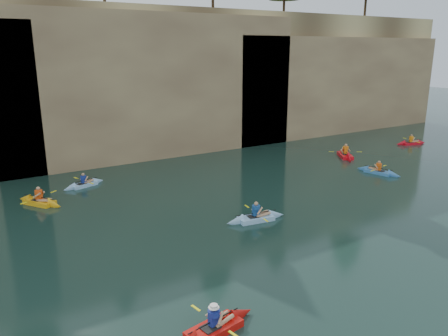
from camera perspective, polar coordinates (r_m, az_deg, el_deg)
ground at (r=17.27m, az=17.86°, el=-14.62°), size 160.00×160.00×0.00m
cliff at (r=41.17m, az=-15.29°, el=11.51°), size 70.00×16.00×12.00m
cliff_slab_center at (r=34.93m, az=-8.46°, el=10.77°), size 24.00×2.40×11.40m
cliff_slab_east at (r=46.66m, az=15.13°, el=10.58°), size 26.00×2.40×9.84m
sea_cave_center at (r=32.99m, az=-17.32°, el=2.76°), size 3.50×1.00×3.20m
sea_cave_east at (r=38.66m, az=3.13°, el=6.20°), size 5.00×1.00×4.50m
main_kayaker at (r=14.21m, az=-1.33°, el=-20.18°), size 3.30×2.18×1.19m
kayaker_ltblue_near at (r=22.19m, az=4.18°, el=-6.51°), size 3.28×2.47×1.27m
kayaker_red_far at (r=36.17m, az=15.54°, el=1.64°), size 2.67×3.53×1.35m
kayaker_yellow at (r=26.46m, az=-22.94°, el=-4.06°), size 2.37×3.03×1.28m
kayaker_ltblue_mid at (r=28.88m, az=-17.83°, el=-2.04°), size 2.91×2.08×1.08m
kayaker_blue_east at (r=32.11m, az=19.51°, el=-0.45°), size 2.22×3.28×1.14m
kayaker_extra_east at (r=42.93m, az=23.23°, el=3.03°), size 3.07×2.19×1.14m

